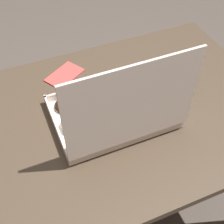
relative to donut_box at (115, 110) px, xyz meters
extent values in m
plane|color=#564C44|center=(0.03, -0.04, -0.79)|extent=(8.00, 8.00, 0.00)
cube|color=#4C3D2D|center=(0.03, -0.04, -0.08)|extent=(1.28, 0.81, 0.03)
cylinder|color=#4C3D2D|center=(-0.56, -0.39, -0.44)|extent=(0.06, 0.06, 0.70)
cube|color=white|center=(0.00, -0.03, -0.06)|extent=(0.42, 0.30, 0.01)
cube|color=silver|center=(0.00, -0.18, -0.04)|extent=(0.42, 0.01, 0.04)
cube|color=silver|center=(0.00, 0.11, -0.04)|extent=(0.42, 0.01, 0.04)
cube|color=silver|center=(-0.20, -0.03, -0.04)|extent=(0.01, 0.30, 0.04)
cube|color=silver|center=(0.20, -0.03, -0.04)|extent=(0.01, 0.30, 0.04)
cube|color=silver|center=(0.00, 0.12, 0.14)|extent=(0.42, 0.01, 0.31)
ellipsoid|color=pink|center=(-0.15, -0.13, -0.03)|extent=(0.08, 0.08, 0.04)
torus|color=#B77A38|center=(-0.06, -0.13, -0.04)|extent=(0.08, 0.08, 0.02)
ellipsoid|color=#381E11|center=(0.05, -0.13, -0.03)|extent=(0.08, 0.08, 0.04)
torus|color=black|center=(0.14, -0.13, -0.04)|extent=(0.08, 0.08, 0.02)
torus|color=tan|center=(-0.15, -0.04, -0.04)|extent=(0.08, 0.08, 0.02)
torus|color=#9E6633|center=(-0.05, -0.04, -0.05)|extent=(0.08, 0.08, 0.02)
ellipsoid|color=#9E6633|center=(0.05, -0.03, -0.04)|extent=(0.08, 0.08, 0.04)
ellipsoid|color=white|center=(0.15, -0.03, -0.03)|extent=(0.08, 0.08, 0.04)
torus|color=#B77A38|center=(-0.15, 0.06, -0.04)|extent=(0.08, 0.08, 0.02)
ellipsoid|color=black|center=(-0.05, 0.06, -0.04)|extent=(0.08, 0.08, 0.04)
torus|color=white|center=(0.05, 0.06, -0.04)|extent=(0.08, 0.08, 0.02)
torus|color=pink|center=(0.15, 0.06, -0.04)|extent=(0.08, 0.08, 0.02)
cylinder|color=#232328|center=(-0.29, -0.09, -0.01)|extent=(0.08, 0.08, 0.10)
cylinder|color=black|center=(-0.29, -0.09, 0.03)|extent=(0.07, 0.07, 0.01)
cube|color=#CC4C47|center=(0.09, -0.31, -0.06)|extent=(0.18, 0.16, 0.01)
camera|label=1|loc=(0.29, 0.65, 0.78)|focal=50.00mm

